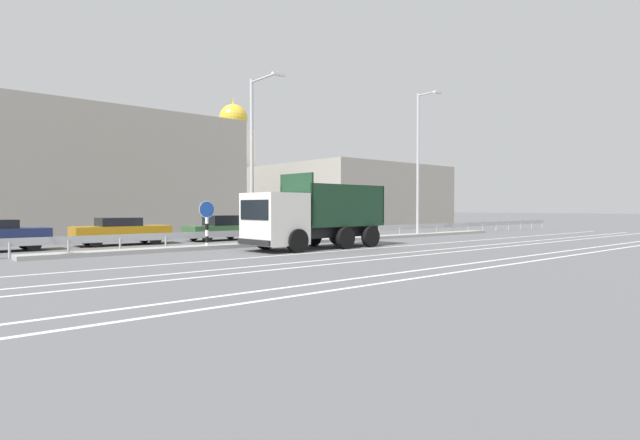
# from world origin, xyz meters

# --- Properties ---
(ground_plane) EXTENTS (320.00, 320.00, 0.00)m
(ground_plane) POSITION_xyz_m (0.00, 0.00, 0.00)
(ground_plane) COLOR #565659
(lane_strip_0) EXTENTS (57.13, 0.16, 0.01)m
(lane_strip_0) POSITION_xyz_m (-3.55, -3.34, 0.00)
(lane_strip_0) COLOR silver
(lane_strip_0) RESTS_ON ground_plane
(lane_strip_1) EXTENTS (57.13, 0.16, 0.01)m
(lane_strip_1) POSITION_xyz_m (-3.55, -5.82, 0.00)
(lane_strip_1) COLOR silver
(lane_strip_1) RESTS_ON ground_plane
(lane_strip_2) EXTENTS (57.13, 0.16, 0.01)m
(lane_strip_2) POSITION_xyz_m (-3.55, -7.00, 0.00)
(lane_strip_2) COLOR silver
(lane_strip_2) RESTS_ON ground_plane
(lane_strip_3) EXTENTS (57.13, 0.16, 0.01)m
(lane_strip_3) POSITION_xyz_m (-3.55, -11.11, 0.00)
(lane_strip_3) COLOR silver
(lane_strip_3) RESTS_ON ground_plane
(lane_strip_4) EXTENTS (57.13, 0.16, 0.01)m
(lane_strip_4) POSITION_xyz_m (-3.55, -10.05, 0.00)
(lane_strip_4) COLOR silver
(lane_strip_4) RESTS_ON ground_plane
(median_island) EXTENTS (31.42, 1.10, 0.18)m
(median_island) POSITION_xyz_m (0.00, 1.59, 0.09)
(median_island) COLOR gray
(median_island) RESTS_ON ground_plane
(median_guardrail) EXTENTS (57.13, 0.09, 0.78)m
(median_guardrail) POSITION_xyz_m (-0.00, 2.53, 0.57)
(median_guardrail) COLOR #9EA0A5
(median_guardrail) RESTS_ON ground_plane
(dump_truck) EXTENTS (7.50, 2.82, 3.54)m
(dump_truck) POSITION_xyz_m (-4.57, -1.57, 1.33)
(dump_truck) COLOR silver
(dump_truck) RESTS_ON ground_plane
(median_road_sign) EXTENTS (0.81, 0.16, 2.28)m
(median_road_sign) POSITION_xyz_m (-7.79, 1.59, 1.23)
(median_road_sign) COLOR white
(median_road_sign) RESTS_ON ground_plane
(street_lamp_1) EXTENTS (0.70, 2.53, 8.40)m
(street_lamp_1) POSITION_xyz_m (-5.35, 1.23, 4.71)
(street_lamp_1) COLOR #ADADB2
(street_lamp_1) RESTS_ON ground_plane
(street_lamp_2) EXTENTS (0.71, 1.86, 9.77)m
(street_lamp_2) POSITION_xyz_m (8.28, 1.63, 5.33)
(street_lamp_2) COLOR #ADADB2
(street_lamp_2) RESTS_ON ground_plane
(parked_car_2) EXTENTS (4.85, 2.16, 1.44)m
(parked_car_2) POSITION_xyz_m (-10.02, 6.77, 0.74)
(parked_car_2) COLOR #B27A14
(parked_car_2) RESTS_ON ground_plane
(parked_car_3) EXTENTS (4.02, 1.91, 1.50)m
(parked_car_3) POSITION_xyz_m (-4.25, 6.67, 0.74)
(parked_car_3) COLOR #335B33
(parked_car_3) RESTS_ON ground_plane
(background_building_0) EXTENTS (23.37, 12.04, 9.18)m
(background_building_0) POSITION_xyz_m (-8.31, 21.71, 4.59)
(background_building_0) COLOR gray
(background_building_0) RESTS_ON ground_plane
(background_building_1) EXTENTS (16.85, 15.68, 6.37)m
(background_building_1) POSITION_xyz_m (18.80, 19.53, 3.18)
(background_building_1) COLOR gray
(background_building_1) RESTS_ON ground_plane
(church_tower) EXTENTS (3.60, 3.60, 14.67)m
(church_tower) POSITION_xyz_m (10.73, 30.08, 6.75)
(church_tower) COLOR silver
(church_tower) RESTS_ON ground_plane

